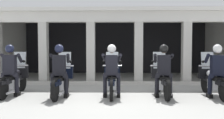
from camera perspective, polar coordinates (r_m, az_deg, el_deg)
ground_plane at (r=10.53m, az=0.27°, el=-5.29°), size 80.00×80.00×0.00m
station_building at (r=12.46m, az=0.69°, el=5.29°), size 11.16×4.70×3.16m
kerb_strip at (r=9.71m, az=0.60°, el=-5.62°), size 10.66×0.24×0.12m
motorcycle_far_left at (r=8.22m, az=-22.23°, el=-4.26°), size 0.62×2.04×1.35m
police_officer_far_left at (r=7.92m, az=-23.10°, el=-1.36°), size 0.63×0.61×1.58m
motorcycle_left at (r=7.57m, az=-11.89°, el=-4.71°), size 0.62×2.04×1.35m
police_officer_left at (r=7.25m, az=-12.43°, el=-1.56°), size 0.63×0.61×1.58m
motorcycle_center at (r=7.47m, az=-0.01°, el=-4.75°), size 0.62×2.04×1.35m
police_officer_center at (r=7.15m, az=-0.06°, el=-1.56°), size 0.63×0.61×1.58m
motorcycle_right at (r=7.63m, az=11.76°, el=-4.65°), size 0.62×2.04×1.35m
police_officer_right at (r=7.30m, az=12.20°, el=-1.53°), size 0.63×0.61×1.58m
motorcycle_far_right at (r=8.00m, az=22.87°, el=-4.47°), size 0.62×2.04×1.35m
police_officer_far_right at (r=7.69m, az=23.71°, el=-1.49°), size 0.63×0.61×1.58m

